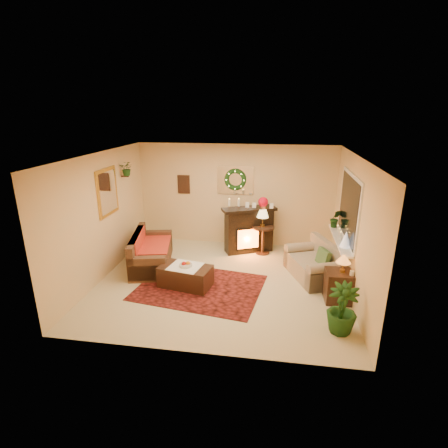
# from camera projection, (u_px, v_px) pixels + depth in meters

# --- Properties ---
(floor) EXTENTS (5.00, 5.00, 0.00)m
(floor) POSITION_uv_depth(u_px,v_px,m) (221.00, 282.00, 7.26)
(floor) COLOR beige
(floor) RESTS_ON ground
(ceiling) EXTENTS (5.00, 5.00, 0.00)m
(ceiling) POSITION_uv_depth(u_px,v_px,m) (221.00, 155.00, 6.44)
(ceiling) COLOR white
(ceiling) RESTS_ON ground
(wall_back) EXTENTS (5.00, 5.00, 0.00)m
(wall_back) POSITION_uv_depth(u_px,v_px,m) (235.00, 195.00, 8.96)
(wall_back) COLOR #EFD88C
(wall_back) RESTS_ON ground
(wall_front) EXTENTS (5.00, 5.00, 0.00)m
(wall_front) POSITION_uv_depth(u_px,v_px,m) (195.00, 273.00, 4.74)
(wall_front) COLOR #EFD88C
(wall_front) RESTS_ON ground
(wall_left) EXTENTS (4.50, 4.50, 0.00)m
(wall_left) POSITION_uv_depth(u_px,v_px,m) (102.00, 217.00, 7.21)
(wall_left) COLOR #EFD88C
(wall_left) RESTS_ON ground
(wall_right) EXTENTS (4.50, 4.50, 0.00)m
(wall_right) POSITION_uv_depth(u_px,v_px,m) (354.00, 229.00, 6.48)
(wall_right) COLOR #EFD88C
(wall_right) RESTS_ON ground
(area_rug) EXTENTS (2.65, 2.14, 0.01)m
(area_rug) POSITION_uv_depth(u_px,v_px,m) (200.00, 287.00, 7.01)
(area_rug) COLOR #491611
(area_rug) RESTS_ON floor
(sofa) EXTENTS (1.14, 1.89, 0.76)m
(sofa) POSITION_uv_depth(u_px,v_px,m) (152.00, 248.00, 7.90)
(sofa) COLOR brown
(sofa) RESTS_ON floor
(red_throw) EXTENTS (0.79, 1.28, 0.02)m
(red_throw) POSITION_uv_depth(u_px,v_px,m) (152.00, 244.00, 8.05)
(red_throw) COLOR red
(red_throw) RESTS_ON sofa
(fireplace) EXTENTS (1.21, 0.82, 1.06)m
(fireplace) POSITION_uv_depth(u_px,v_px,m) (249.00, 230.00, 8.66)
(fireplace) COLOR black
(fireplace) RESTS_ON floor
(poinsettia) EXTENTS (0.24, 0.24, 0.24)m
(poinsettia) POSITION_uv_depth(u_px,v_px,m) (263.00, 202.00, 8.33)
(poinsettia) COLOR red
(poinsettia) RESTS_ON fireplace
(mantel_candle_a) EXTENTS (0.06, 0.06, 0.17)m
(mantel_candle_a) POSITION_uv_depth(u_px,v_px,m) (229.00, 202.00, 8.46)
(mantel_candle_a) COLOR white
(mantel_candle_a) RESTS_ON fireplace
(mantel_candle_b) EXTENTS (0.06, 0.06, 0.18)m
(mantel_candle_b) POSITION_uv_depth(u_px,v_px,m) (239.00, 203.00, 8.44)
(mantel_candle_b) COLOR beige
(mantel_candle_b) RESTS_ON fireplace
(mantel_mirror) EXTENTS (0.92, 0.02, 0.72)m
(mantel_mirror) POSITION_uv_depth(u_px,v_px,m) (235.00, 180.00, 8.81)
(mantel_mirror) COLOR white
(mantel_mirror) RESTS_ON wall_back
(wreath) EXTENTS (0.55, 0.11, 0.55)m
(wreath) POSITION_uv_depth(u_px,v_px,m) (235.00, 180.00, 8.77)
(wreath) COLOR #194719
(wreath) RESTS_ON wall_back
(wall_art) EXTENTS (0.32, 0.03, 0.48)m
(wall_art) POSITION_uv_depth(u_px,v_px,m) (184.00, 184.00, 9.05)
(wall_art) COLOR #381E11
(wall_art) RESTS_ON wall_back
(gold_mirror) EXTENTS (0.03, 0.84, 1.00)m
(gold_mirror) POSITION_uv_depth(u_px,v_px,m) (107.00, 192.00, 7.35)
(gold_mirror) COLOR gold
(gold_mirror) RESTS_ON wall_left
(hanging_plant) EXTENTS (0.33, 0.28, 0.36)m
(hanging_plant) POSITION_uv_depth(u_px,v_px,m) (127.00, 175.00, 7.96)
(hanging_plant) COLOR #194719
(hanging_plant) RESTS_ON wall_left
(loveseat) EXTENTS (1.20, 1.52, 0.77)m
(loveseat) POSITION_uv_depth(u_px,v_px,m) (313.00, 259.00, 7.33)
(loveseat) COLOR tan
(loveseat) RESTS_ON floor
(window_frame) EXTENTS (0.03, 1.86, 1.36)m
(window_frame) POSITION_uv_depth(u_px,v_px,m) (349.00, 208.00, 6.92)
(window_frame) COLOR white
(window_frame) RESTS_ON wall_right
(window_glass) EXTENTS (0.02, 1.70, 1.22)m
(window_glass) POSITION_uv_depth(u_px,v_px,m) (348.00, 208.00, 6.92)
(window_glass) COLOR black
(window_glass) RESTS_ON wall_right
(window_sill) EXTENTS (0.22, 1.86, 0.04)m
(window_sill) POSITION_uv_depth(u_px,v_px,m) (340.00, 240.00, 7.15)
(window_sill) COLOR white
(window_sill) RESTS_ON wall_right
(mini_tree) EXTENTS (0.22, 0.22, 0.33)m
(mini_tree) POSITION_uv_depth(u_px,v_px,m) (346.00, 239.00, 6.68)
(mini_tree) COLOR white
(mini_tree) RESTS_ON window_sill
(sill_plant) EXTENTS (0.29, 0.23, 0.53)m
(sill_plant) POSITION_uv_depth(u_px,v_px,m) (335.00, 219.00, 7.77)
(sill_plant) COLOR #113A11
(sill_plant) RESTS_ON window_sill
(side_table_round) EXTENTS (0.64, 0.64, 0.70)m
(side_table_round) POSITION_uv_depth(u_px,v_px,m) (263.00, 241.00, 8.59)
(side_table_round) COLOR #401A11
(side_table_round) RESTS_ON floor
(lamp_cream) EXTENTS (0.28, 0.28, 0.43)m
(lamp_cream) POSITION_uv_depth(u_px,v_px,m) (263.00, 220.00, 8.40)
(lamp_cream) COLOR #F4D682
(lamp_cream) RESTS_ON side_table_round
(end_table_square) EXTENTS (0.50, 0.50, 0.58)m
(end_table_square) POSITION_uv_depth(u_px,v_px,m) (338.00, 287.00, 6.48)
(end_table_square) COLOR #32190B
(end_table_square) RESTS_ON floor
(lamp_tiffany) EXTENTS (0.26, 0.26, 0.39)m
(lamp_tiffany) POSITION_uv_depth(u_px,v_px,m) (343.00, 264.00, 6.31)
(lamp_tiffany) COLOR gold
(lamp_tiffany) RESTS_ON end_table_square
(coffee_table) EXTENTS (1.11, 0.75, 0.43)m
(coffee_table) POSITION_uv_depth(u_px,v_px,m) (186.00, 276.00, 7.02)
(coffee_table) COLOR #492718
(coffee_table) RESTS_ON floor
(fruit_bowl) EXTENTS (0.26, 0.26, 0.06)m
(fruit_bowl) POSITION_uv_depth(u_px,v_px,m) (186.00, 266.00, 6.94)
(fruit_bowl) COLOR beige
(fruit_bowl) RESTS_ON coffee_table
(floor_palm) EXTENTS (1.65, 1.65, 2.52)m
(floor_palm) POSITION_uv_depth(u_px,v_px,m) (342.00, 307.00, 5.50)
(floor_palm) COLOR #163216
(floor_palm) RESTS_ON floor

